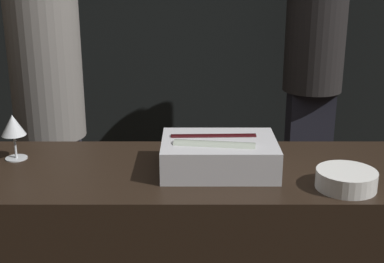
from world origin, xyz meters
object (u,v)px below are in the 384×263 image
at_px(bowl_white, 344,179).
at_px(wine_glass, 11,127).
at_px(person_blond_tee, 311,63).
at_px(person_in_hoodie, 46,102).
at_px(ice_bin_with_bottles, 216,154).

distance_m(bowl_white, wine_glass, 1.11).
relative_size(wine_glass, person_blond_tee, 0.09).
relative_size(bowl_white, person_in_hoodie, 0.11).
relative_size(ice_bin_with_bottles, person_blond_tee, 0.20).
bearing_deg(ice_bin_with_bottles, person_in_hoodie, 130.00).
height_order(bowl_white, person_blond_tee, person_blond_tee).
height_order(ice_bin_with_bottles, bowl_white, ice_bin_with_bottles).
height_order(ice_bin_with_bottles, person_blond_tee, person_blond_tee).
xyz_separation_m(person_in_hoodie, person_blond_tee, (1.48, 0.72, 0.06)).
xyz_separation_m(ice_bin_with_bottles, wine_glass, (-0.70, 0.10, 0.06)).
height_order(person_in_hoodie, person_blond_tee, person_blond_tee).
relative_size(wine_glass, person_in_hoodie, 0.09).
distance_m(ice_bin_with_bottles, person_blond_tee, 1.81).
bearing_deg(bowl_white, wine_glass, 166.86).
bearing_deg(wine_glass, ice_bin_with_bottles, -8.56).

